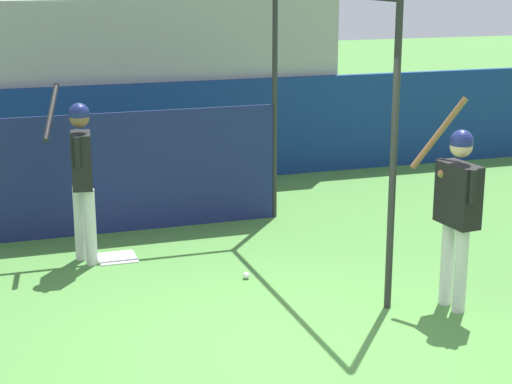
{
  "coord_description": "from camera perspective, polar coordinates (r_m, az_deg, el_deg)",
  "views": [
    {
      "loc": [
        -2.46,
        -6.62,
        3.31
      ],
      "look_at": [
        0.28,
        1.6,
        1.02
      ],
      "focal_mm": 60.0,
      "sensor_mm": 36.0,
      "label": 1
    }
  ],
  "objects": [
    {
      "name": "bleacher_section",
      "position": [
        14.43,
        -8.53,
        7.18
      ],
      "size": [
        6.5,
        2.4,
        2.87
      ],
      "color": "#9E9E99",
      "rests_on": "ground"
    },
    {
      "name": "batting_cage",
      "position": [
        10.38,
        -8.57,
        3.26
      ],
      "size": [
        4.19,
        3.46,
        3.05
      ],
      "color": "#282828",
      "rests_on": "ground"
    },
    {
      "name": "player_batter",
      "position": [
        9.81,
        -11.59,
        1.68
      ],
      "size": [
        0.55,
        0.93,
        2.0
      ],
      "rotation": [
        0.0,
        0.0,
        1.44
      ],
      "color": "silver",
      "rests_on": "ground"
    },
    {
      "name": "baseball",
      "position": [
        9.39,
        -0.66,
        -5.58
      ],
      "size": [
        0.07,
        0.07,
        0.07
      ],
      "color": "white",
      "rests_on": "ground"
    },
    {
      "name": "outfield_wall",
      "position": [
        13.31,
        -7.47,
        3.79
      ],
      "size": [
        24.0,
        0.12,
        1.59
      ],
      "color": "navy",
      "rests_on": "ground"
    },
    {
      "name": "home_plate",
      "position": [
        10.16,
        -9.25,
        -4.35
      ],
      "size": [
        0.44,
        0.44,
        0.02
      ],
      "color": "white",
      "rests_on": "ground"
    },
    {
      "name": "player_waiting",
      "position": [
        8.52,
        13.26,
        -0.59
      ],
      "size": [
        0.53,
        0.78,
        2.08
      ],
      "rotation": [
        0.0,
        0.0,
        1.67
      ],
      "color": "silver",
      "rests_on": "ground"
    },
    {
      "name": "ground_plane",
      "position": [
        7.8,
        1.77,
        -10.29
      ],
      "size": [
        60.0,
        60.0,
        0.0
      ],
      "primitive_type": "plane",
      "color": "#477F38"
    }
  ]
}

